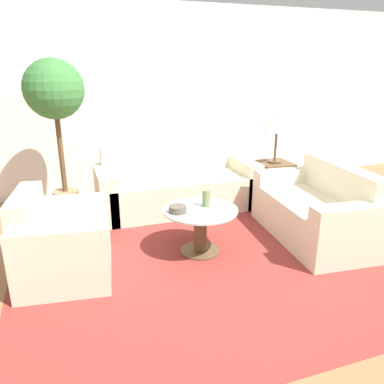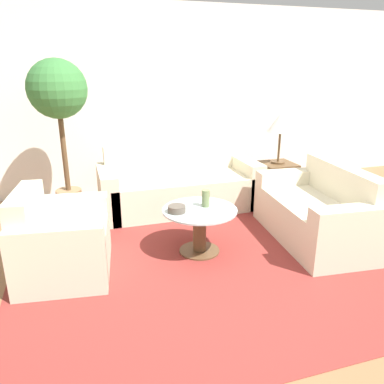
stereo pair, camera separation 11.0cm
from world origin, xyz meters
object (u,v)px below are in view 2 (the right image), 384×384
loveseat (320,214)px  vase (206,198)px  armchair (58,244)px  sofa_main (179,187)px  table_lamp (281,123)px  bowl (177,209)px  potted_plant (59,101)px  coffee_table (200,225)px

loveseat → vase: size_ratio=8.98×
armchair → sofa_main: bearing=-41.6°
table_lamp → bowl: size_ratio=3.96×
loveseat → armchair: bearing=-87.0°
armchair → loveseat: size_ratio=0.66×
table_lamp → potted_plant: bearing=174.4°
table_lamp → bowl: bearing=-146.5°
loveseat → table_lamp: 1.45m
bowl → armchair: bearing=178.9°
armchair → loveseat: bearing=-84.8°
coffee_table → potted_plant: 2.15m
sofa_main → coffee_table: 1.29m
armchair → vase: size_ratio=5.94×
sofa_main → bowl: sofa_main is taller
armchair → loveseat: 2.63m
loveseat → coffee_table: bearing=-88.6°
potted_plant → coffee_table: bearing=-48.6°
coffee_table → bowl: bowl is taller
coffee_table → vase: bearing=34.4°
table_lamp → bowl: table_lamp is taller
loveseat → bowl: (-1.55, 0.07, 0.21)m
armchair → coffee_table: size_ratio=1.36×
armchair → bowl: size_ratio=5.86×
vase → bowl: 0.32m
armchair → table_lamp: (2.79, 1.11, 0.78)m
bowl → loveseat: bearing=-2.7°
sofa_main → table_lamp: bearing=-6.9°
bowl → vase: bearing=11.6°
potted_plant → vase: (1.30, -1.33, -0.85)m
loveseat → bowl: loveseat is taller
potted_plant → sofa_main: bearing=-4.2°
sofa_main → armchair: sofa_main is taller
sofa_main → vase: (-0.06, -1.23, 0.26)m
table_lamp → potted_plant: size_ratio=0.36×
armchair → vase: 1.42m
coffee_table → bowl: (-0.23, -0.01, 0.20)m
coffee_table → bowl: 0.30m
coffee_table → vase: (0.08, 0.05, 0.25)m
sofa_main → coffee_table: bearing=-96.2°
sofa_main → armchair: size_ratio=2.03×
potted_plant → vase: 2.05m
sofa_main → vase: sofa_main is taller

